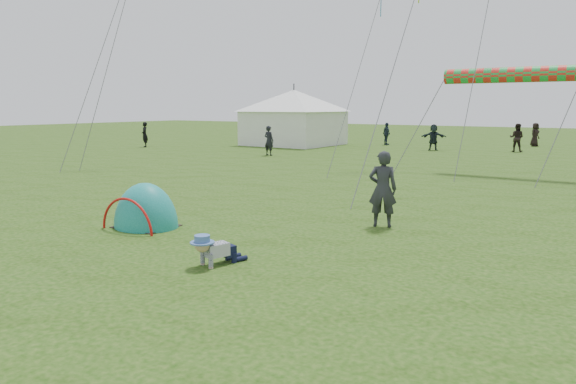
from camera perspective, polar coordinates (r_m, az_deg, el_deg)
The scene contains 15 objects.
ground at distance 10.02m, azimuth -12.42°, elevation -7.31°, with size 140.00×140.00×0.00m, color #123B07.
crawling_toddler at distance 9.46m, azimuth -8.29°, elevation -6.27°, with size 0.56×0.80×0.61m, color black, non-canonical shape.
popup_tent at distance 12.82m, azimuth -15.46°, elevation -3.73°, with size 1.65×1.35×2.13m, color #0D7571.
standing_adult at distance 12.41m, azimuth 10.48°, elevation 0.33°, with size 0.67×0.44×1.83m, color #27282E.
event_marquee at distance 38.49m, azimuth 0.65°, elevation 8.50°, with size 6.32×6.32×4.35m, color white, non-canonical shape.
crowd_person_2 at distance 47.26m, azimuth 3.15°, elevation 7.03°, with size 0.95×0.40×1.63m, color #2F404B.
crowd_person_4 at distance 41.16m, azimuth 25.75°, elevation 5.77°, with size 0.82×0.53×1.68m, color black.
crowd_person_6 at distance 30.15m, azimuth -2.14°, elevation 5.72°, with size 0.63×0.41×1.73m, color black.
crowd_person_7 at distance 39.27m, azimuth -2.60°, elevation 6.57°, with size 0.82×0.64×1.68m, color black.
crowd_person_8 at distance 39.14m, azimuth 10.89°, elevation 6.37°, with size 0.97×0.40×1.65m, color #202E3C.
crowd_person_9 at distance 45.50m, azimuth -4.83°, elevation 6.89°, with size 1.03×0.59×1.60m, color #2C2D37.
crowd_person_11 at distance 34.97m, azimuth 15.86°, elevation 5.87°, with size 1.58×0.50×1.70m, color black.
crowd_person_12 at distance 37.74m, azimuth -15.64°, elevation 6.17°, with size 0.64×0.42×1.76m, color black.
crowd_person_13 at distance 35.63m, azimuth 24.06°, elevation 5.53°, with size 0.86×0.67×1.78m, color black.
rainbow_tube_kite at distance 23.56m, azimuth 24.76°, elevation 11.78°, with size 0.64×0.64×6.38m, color red.
Camera 1 is at (6.87, -6.71, 2.86)m, focal length 32.00 mm.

